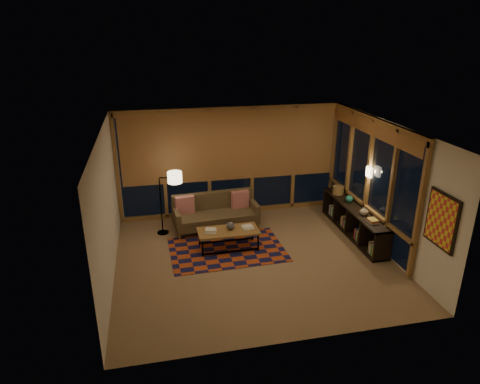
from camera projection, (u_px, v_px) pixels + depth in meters
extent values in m
cube|color=#A07D5D|center=(254.00, 259.00, 8.72)|extent=(5.50, 5.00, 0.01)
cube|color=silver|center=(256.00, 129.00, 7.75)|extent=(5.50, 5.00, 0.01)
cube|color=white|center=(230.00, 161.00, 10.51)|extent=(5.50, 0.01, 2.70)
cube|color=white|center=(298.00, 263.00, 5.95)|extent=(5.50, 0.01, 2.70)
cube|color=white|center=(107.00, 210.00, 7.69)|extent=(0.01, 5.00, 2.70)
cube|color=white|center=(385.00, 188.00, 8.77)|extent=(0.01, 5.00, 2.70)
cube|color=#B54319|center=(227.00, 250.00, 9.09)|extent=(2.44, 1.66, 0.01)
sphere|color=black|center=(230.00, 226.00, 9.02)|extent=(0.19, 0.19, 0.17)
cylinder|color=olive|center=(338.00, 190.00, 10.32)|extent=(0.31, 0.31, 0.20)
sphere|color=#1D7062|center=(349.00, 199.00, 9.82)|extent=(0.18, 0.18, 0.17)
imported|color=tan|center=(364.00, 211.00, 9.16)|extent=(0.18, 0.18, 0.19)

